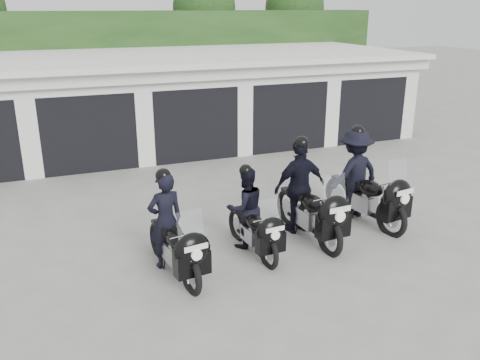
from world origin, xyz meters
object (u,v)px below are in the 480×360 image
object	(u,v)px
police_bike_b	(250,214)
police_bike_d	(360,180)
police_bike_a	(172,233)
police_bike_c	(305,194)

from	to	relation	value
police_bike_b	police_bike_d	size ratio (longest dim) A/B	0.81
police_bike_a	police_bike_c	bearing A→B (deg)	2.86
police_bike_a	police_bike_d	bearing A→B (deg)	2.78
police_bike_d	police_bike_a	bearing A→B (deg)	-178.09
police_bike_a	police_bike_b	xyz separation A→B (m)	(1.59, 0.36, -0.03)
police_bike_a	police_bike_d	size ratio (longest dim) A/B	0.89
police_bike_b	police_bike_d	distance (m)	2.87
police_bike_c	police_bike_d	bearing A→B (deg)	7.81
police_bike_b	police_bike_a	bearing A→B (deg)	-171.83
police_bike_b	police_bike_c	bearing A→B (deg)	5.05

